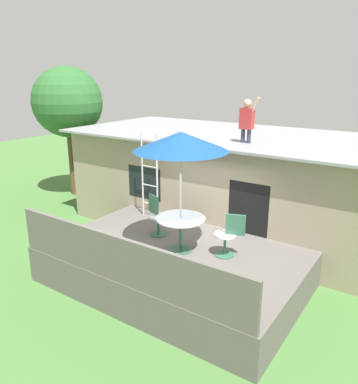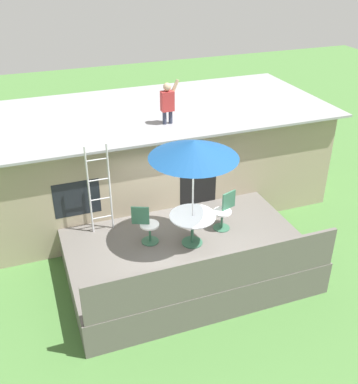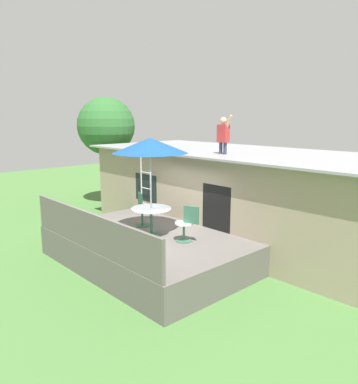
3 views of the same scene
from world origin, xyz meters
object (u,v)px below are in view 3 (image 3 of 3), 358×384
at_px(step_ladder, 146,180).
at_px(patio_table, 151,214).
at_px(backyard_tree, 106,127).
at_px(person_figure, 223,133).
at_px(patio_chair_right, 186,224).
at_px(patio_umbrella, 150,146).
at_px(patio_chair_left, 142,210).

bearing_deg(step_ladder, patio_table, -34.63).
distance_m(step_ladder, backyard_tree, 5.76).
xyz_separation_m(person_figure, patio_chair_right, (0.68, -2.11, -2.14)).
xyz_separation_m(patio_umbrella, person_figure, (0.28, 2.45, 0.25)).
bearing_deg(patio_chair_right, step_ladder, -37.92).
bearing_deg(patio_chair_right, person_figure, -92.15).
bearing_deg(patio_chair_left, backyard_tree, 179.09).
height_order(person_figure, patio_chair_right, person_figure).
xyz_separation_m(patio_table, patio_umbrella, (-0.00, 0.00, 1.76)).
xyz_separation_m(patio_table, person_figure, (0.28, 2.45, 2.01)).
height_order(patio_umbrella, patio_chair_right, patio_umbrella).
height_order(person_figure, patio_chair_left, person_figure).
distance_m(patio_chair_left, backyard_tree, 6.99).
relative_size(step_ladder, patio_chair_left, 2.39).
xyz_separation_m(step_ladder, backyard_tree, (-5.22, 1.91, 1.52)).
relative_size(patio_table, person_figure, 0.94).
height_order(step_ladder, person_figure, person_figure).
bearing_deg(patio_table, patio_chair_left, 156.60).
bearing_deg(patio_chair_left, step_ladder, 158.87).
height_order(step_ladder, patio_chair_left, step_ladder).
distance_m(patio_table, patio_umbrella, 1.76).
height_order(patio_chair_right, backyard_tree, backyard_tree).
height_order(patio_table, patio_chair_left, patio_chair_left).
distance_m(patio_table, patio_chair_left, 1.05).
distance_m(person_figure, patio_chair_left, 3.21).
bearing_deg(patio_umbrella, backyard_tree, 155.82).
bearing_deg(step_ladder, patio_chair_left, -44.53).
bearing_deg(patio_chair_left, patio_umbrella, -0.00).
height_order(person_figure, backyard_tree, backyard_tree).
bearing_deg(person_figure, backyard_tree, 174.55).
bearing_deg(patio_table, patio_umbrella, 180.00).
height_order(patio_table, person_figure, person_figure).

